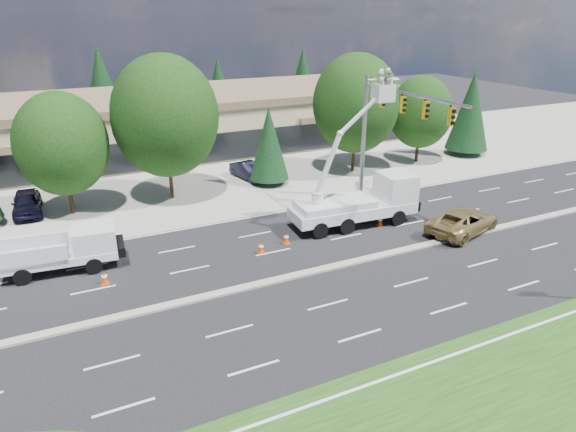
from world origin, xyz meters
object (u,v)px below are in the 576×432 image
signal_mast (383,122)px  bucket_truck (363,194)px  minivan (463,221)px  utility_pickup (68,253)px

signal_mast → bucket_truck: bucket_truck is taller
signal_mast → minivan: signal_mast is taller
bucket_truck → utility_pickup: bearing=179.5°
signal_mast → utility_pickup: (-20.87, -0.89, -5.12)m
utility_pickup → bucket_truck: bucket_truck is taller
signal_mast → utility_pickup: size_ratio=1.65×
utility_pickup → bucket_truck: size_ratio=0.62×
bucket_truck → minivan: bucket_truck is taller
utility_pickup → minivan: size_ratio=1.11×
signal_mast → bucket_truck: size_ratio=1.02×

